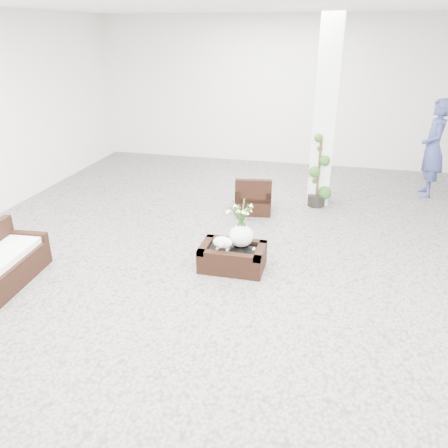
% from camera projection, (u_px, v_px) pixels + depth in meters
% --- Properties ---
extents(ground, '(11.00, 11.00, 0.00)m').
position_uv_depth(ground, '(226.00, 260.00, 6.63)').
color(ground, gray).
rests_on(ground, ground).
extents(column, '(0.40, 0.40, 3.50)m').
position_uv_depth(column, '(325.00, 112.00, 8.16)').
color(column, white).
rests_on(column, ground).
extents(coffee_table, '(0.90, 0.60, 0.31)m').
position_uv_depth(coffee_table, '(233.00, 258.00, 6.34)').
color(coffee_table, black).
rests_on(coffee_table, ground).
extents(sheep_figurine, '(0.28, 0.23, 0.21)m').
position_uv_depth(sheep_figurine, '(223.00, 244.00, 6.17)').
color(sheep_figurine, white).
rests_on(sheep_figurine, coffee_table).
extents(planter_narcissus, '(0.44, 0.44, 0.80)m').
position_uv_depth(planter_narcissus, '(241.00, 220.00, 6.19)').
color(planter_narcissus, white).
rests_on(planter_narcissus, coffee_table).
extents(tealight, '(0.04, 0.04, 0.03)m').
position_uv_depth(tealight, '(254.00, 249.00, 6.23)').
color(tealight, white).
rests_on(tealight, coffee_table).
extents(armchair, '(0.74, 0.71, 0.70)m').
position_uv_depth(armchair, '(254.00, 193.00, 8.28)').
color(armchair, black).
rests_on(armchair, ground).
extents(loveseat, '(0.73, 1.36, 0.70)m').
position_uv_depth(loveseat, '(1.00, 259.00, 5.90)').
color(loveseat, black).
rests_on(loveseat, ground).
extents(topiary, '(0.37, 0.37, 1.37)m').
position_uv_depth(topiary, '(319.00, 171.00, 8.40)').
color(topiary, '#244B18').
rests_on(topiary, ground).
extents(shopper, '(0.49, 0.73, 1.94)m').
position_uv_depth(shopper, '(433.00, 148.00, 8.85)').
color(shopper, navy).
rests_on(shopper, ground).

